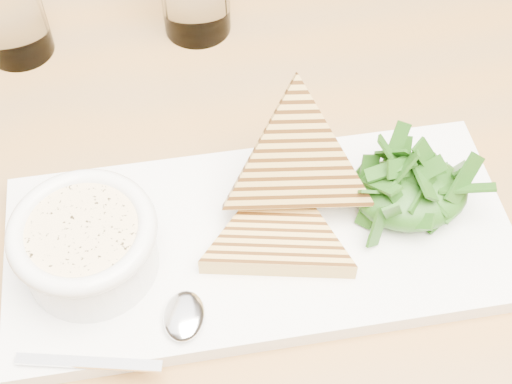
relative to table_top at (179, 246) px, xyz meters
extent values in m
cube|color=olive|center=(0.00, 0.00, 0.00)|extent=(1.16, 0.79, 0.04)
cylinder|color=olive|center=(0.52, 0.33, -0.38)|extent=(0.06, 0.06, 0.73)
cube|color=white|center=(0.07, -0.03, 0.03)|extent=(0.41, 0.19, 0.02)
cylinder|color=white|center=(-0.07, -0.03, 0.06)|extent=(0.10, 0.10, 0.04)
cylinder|color=beige|center=(-0.07, -0.03, 0.08)|extent=(0.09, 0.09, 0.01)
torus|color=white|center=(-0.07, -0.03, 0.09)|extent=(0.11, 0.11, 0.01)
ellipsoid|color=black|center=(0.19, -0.02, 0.06)|extent=(0.09, 0.07, 0.04)
ellipsoid|color=silver|center=(0.00, -0.09, 0.04)|extent=(0.04, 0.05, 0.01)
cube|color=silver|center=(-0.08, -0.11, 0.04)|extent=(0.10, 0.03, 0.00)
cylinder|color=white|center=(-0.13, 0.25, 0.07)|extent=(0.07, 0.07, 0.10)
camera|label=1|loc=(0.01, -0.34, 0.52)|focal=50.00mm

